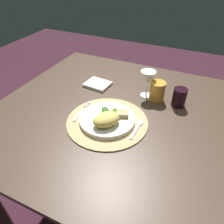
% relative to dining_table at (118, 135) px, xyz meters
% --- Properties ---
extents(ground_plane, '(6.00, 6.00, 0.00)m').
position_rel_dining_table_xyz_m(ground_plane, '(0.00, 0.00, -0.61)').
color(ground_plane, '#371926').
extents(dining_table, '(1.16, 1.07, 0.76)m').
position_rel_dining_table_xyz_m(dining_table, '(0.00, 0.00, 0.00)').
color(dining_table, '#433225').
rests_on(dining_table, ground).
extents(placemat, '(0.36, 0.36, 0.01)m').
position_rel_dining_table_xyz_m(placemat, '(-0.02, -0.09, 0.15)').
color(placemat, tan).
rests_on(placemat, dining_table).
extents(dinner_plate, '(0.24, 0.24, 0.02)m').
position_rel_dining_table_xyz_m(dinner_plate, '(-0.02, -0.09, 0.17)').
color(dinner_plate, silver).
rests_on(dinner_plate, placemat).
extents(pasta_serving, '(0.13, 0.14, 0.05)m').
position_rel_dining_table_xyz_m(pasta_serving, '(-0.00, -0.13, 0.20)').
color(pasta_serving, '#DBC05B').
rests_on(pasta_serving, dinner_plate).
extents(salad_greens, '(0.10, 0.09, 0.02)m').
position_rel_dining_table_xyz_m(salad_greens, '(-0.02, -0.06, 0.18)').
color(salad_greens, '#2E5B2F').
rests_on(salad_greens, dinner_plate).
extents(bread_piece, '(0.07, 0.06, 0.02)m').
position_rel_dining_table_xyz_m(bread_piece, '(0.04, -0.05, 0.19)').
color(bread_piece, tan).
rests_on(bread_piece, dinner_plate).
extents(fork, '(0.03, 0.15, 0.00)m').
position_rel_dining_table_xyz_m(fork, '(-0.15, -0.08, 0.16)').
color(fork, silver).
rests_on(fork, placemat).
extents(spoon, '(0.03, 0.14, 0.01)m').
position_rel_dining_table_xyz_m(spoon, '(0.12, -0.06, 0.16)').
color(spoon, silver).
rests_on(spoon, placemat).
extents(napkin, '(0.14, 0.12, 0.02)m').
position_rel_dining_table_xyz_m(napkin, '(-0.20, 0.17, 0.16)').
color(napkin, white).
rests_on(napkin, dining_table).
extents(wine_glass, '(0.08, 0.08, 0.14)m').
position_rel_dining_table_xyz_m(wine_glass, '(0.07, 0.19, 0.25)').
color(wine_glass, silver).
rests_on(wine_glass, dining_table).
extents(amber_tumbler, '(0.08, 0.08, 0.10)m').
position_rel_dining_table_xyz_m(amber_tumbler, '(0.13, 0.17, 0.20)').
color(amber_tumbler, gold).
rests_on(amber_tumbler, dining_table).
extents(dark_tumbler, '(0.06, 0.06, 0.09)m').
position_rel_dining_table_xyz_m(dark_tumbler, '(0.24, 0.17, 0.20)').
color(dark_tumbler, black).
rests_on(dark_tumbler, dining_table).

